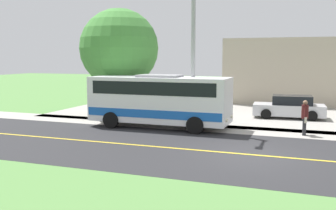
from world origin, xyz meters
name	(u,v)px	position (x,y,z in m)	size (l,w,h in m)	color
ground_plane	(251,155)	(0.00, 0.00, 0.00)	(120.00, 120.00, 0.00)	#548442
road_surface	(251,155)	(0.00, 0.00, 0.00)	(8.00, 100.00, 0.01)	#28282B
sidewalk	(265,131)	(-5.20, 0.00, 0.00)	(2.40, 100.00, 0.01)	#9E9991
parking_lot_surface	(322,115)	(-12.40, 3.00, 0.00)	(14.00, 36.00, 0.01)	#9E9991
road_centre_line	(251,155)	(0.00, 0.00, 0.01)	(0.16, 100.00, 0.00)	gold
shuttle_bus_front	(160,98)	(-4.53, -5.68, 1.61)	(2.72, 7.85, 2.92)	white
pedestrian_with_bags	(305,116)	(-4.88, 1.95, 0.95)	(0.72, 0.34, 1.76)	#262628
street_light_pole	(193,39)	(-4.89, -3.91, 4.85)	(1.97, 0.24, 8.87)	#9E9EA3
parked_car_near	(290,107)	(-10.36, 0.99, 0.69)	(2.22, 4.50, 1.45)	silver
tree_curbside	(119,48)	(-7.40, -9.59, 4.45)	(5.11, 5.11, 7.01)	brown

